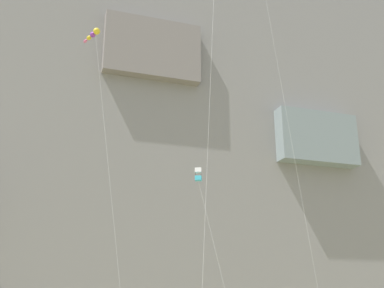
% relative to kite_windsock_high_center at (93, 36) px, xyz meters
% --- Properties ---
extents(cliff_face, '(180.00, 28.24, 79.50)m').
position_rel_kite_windsock_high_center_xyz_m(cliff_face, '(8.77, 27.87, 14.82)').
color(cliff_face, gray).
rests_on(cliff_face, ground).
extents(kite_windsock_high_center, '(3.65, 7.73, 25.31)m').
position_rel_kite_windsock_high_center_xyz_m(kite_windsock_high_center, '(0.00, 0.00, 0.00)').
color(kite_windsock_high_center, yellow).
rests_on(kite_windsock_high_center, ground).
extents(kite_box_upper_left, '(2.32, 4.23, 14.95)m').
position_rel_kite_windsock_high_center_xyz_m(kite_box_upper_left, '(11.12, 4.24, -10.61)').
color(kite_box_upper_left, white).
rests_on(kite_box_upper_left, ground).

